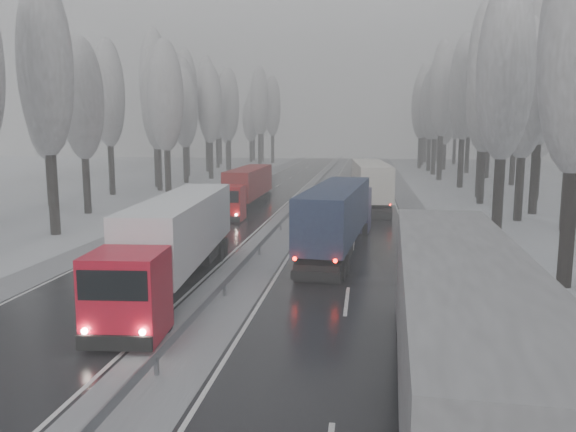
% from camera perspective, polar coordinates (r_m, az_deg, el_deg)
% --- Properties ---
extents(carriageway_right, '(7.50, 200.00, 0.03)m').
position_cam_1_polar(carriageway_right, '(41.42, 6.86, -1.18)').
color(carriageway_right, black).
rests_on(carriageway_right, ground).
extents(carriageway_left, '(7.50, 200.00, 0.03)m').
position_cam_1_polar(carriageway_left, '(42.90, -7.30, -0.85)').
color(carriageway_left, black).
rests_on(carriageway_left, ground).
extents(median_slush, '(3.00, 200.00, 0.04)m').
position_cam_1_polar(median_slush, '(41.84, -0.35, -1.01)').
color(median_slush, '#96979D').
rests_on(median_slush, ground).
extents(shoulder_right, '(2.40, 200.00, 0.04)m').
position_cam_1_polar(shoulder_right, '(41.63, 13.69, -1.31)').
color(shoulder_right, '#96979D').
rests_on(shoulder_right, ground).
extents(shoulder_left, '(2.40, 200.00, 0.04)m').
position_cam_1_polar(shoulder_left, '(44.45, -13.47, -0.68)').
color(shoulder_left, '#96979D').
rests_on(shoulder_left, ground).
extents(median_guardrail, '(0.12, 200.00, 0.76)m').
position_cam_1_polar(median_guardrail, '(41.73, -0.35, -0.23)').
color(median_guardrail, slate).
rests_on(median_guardrail, ground).
extents(tree_18, '(3.60, 3.60, 16.58)m').
position_cam_1_polar(tree_18, '(38.96, 21.21, 13.45)').
color(tree_18, black).
rests_on(tree_18, ground).
extents(tree_19, '(3.60, 3.60, 14.57)m').
position_cam_1_polar(tree_19, '(44.20, 27.01, 10.80)').
color(tree_19, black).
rests_on(tree_19, ground).
extents(tree_20, '(3.60, 3.60, 15.71)m').
position_cam_1_polar(tree_20, '(47.59, 22.97, 11.72)').
color(tree_20, black).
rests_on(tree_20, ground).
extents(tree_21, '(3.60, 3.60, 18.62)m').
position_cam_1_polar(tree_21, '(52.17, 24.37, 13.37)').
color(tree_21, black).
rests_on(tree_21, ground).
extents(tree_22, '(3.60, 3.60, 15.86)m').
position_cam_1_polar(tree_22, '(57.56, 19.41, 11.38)').
color(tree_22, black).
rests_on(tree_22, ground).
extents(tree_23, '(3.60, 3.60, 13.55)m').
position_cam_1_polar(tree_23, '(62.87, 24.32, 9.50)').
color(tree_23, black).
rests_on(tree_23, ground).
extents(tree_24, '(3.60, 3.60, 20.49)m').
position_cam_1_polar(tree_24, '(63.26, 19.37, 13.78)').
color(tree_24, black).
rests_on(tree_24, ground).
extents(tree_25, '(3.60, 3.60, 19.44)m').
position_cam_1_polar(tree_25, '(68.69, 24.47, 12.50)').
color(tree_25, black).
rests_on(tree_25, ground).
extents(tree_26, '(3.60, 3.60, 18.78)m').
position_cam_1_polar(tree_26, '(73.17, 17.46, 12.27)').
color(tree_26, black).
rests_on(tree_26, ground).
extents(tree_27, '(3.60, 3.60, 17.62)m').
position_cam_1_polar(tree_27, '(78.47, 22.21, 11.22)').
color(tree_27, black).
rests_on(tree_27, ground).
extents(tree_28, '(3.60, 3.60, 19.62)m').
position_cam_1_polar(tree_28, '(83.59, 15.42, 12.24)').
color(tree_28, black).
rests_on(tree_28, ground).
extents(tree_29, '(3.60, 3.60, 18.11)m').
position_cam_1_polar(tree_29, '(88.67, 19.87, 11.19)').
color(tree_29, black).
rests_on(tree_29, ground).
extents(tree_30, '(3.60, 3.60, 17.86)m').
position_cam_1_polar(tree_30, '(93.22, 14.75, 11.18)').
color(tree_30, black).
rests_on(tree_30, ground).
extents(tree_31, '(3.60, 3.60, 18.58)m').
position_cam_1_polar(tree_31, '(98.03, 17.99, 11.18)').
color(tree_31, black).
rests_on(tree_31, ground).
extents(tree_32, '(3.60, 3.60, 17.33)m').
position_cam_1_polar(tree_32, '(100.66, 14.28, 10.81)').
color(tree_32, black).
rests_on(tree_32, ground).
extents(tree_33, '(3.60, 3.60, 14.33)m').
position_cam_1_polar(tree_33, '(104.95, 15.73, 9.61)').
color(tree_33, black).
rests_on(tree_33, ground).
extents(tree_34, '(3.60, 3.60, 17.63)m').
position_cam_1_polar(tree_34, '(107.65, 13.39, 10.79)').
color(tree_34, black).
rests_on(tree_34, ground).
extents(tree_35, '(3.60, 3.60, 18.25)m').
position_cam_1_polar(tree_35, '(112.83, 17.94, 10.70)').
color(tree_35, black).
rests_on(tree_35, ground).
extents(tree_36, '(3.60, 3.60, 20.23)m').
position_cam_1_polar(tree_36, '(117.63, 13.61, 11.40)').
color(tree_36, black).
rests_on(tree_36, ground).
extents(tree_37, '(3.60, 3.60, 16.37)m').
position_cam_1_polar(tree_37, '(122.35, 16.69, 10.01)').
color(tree_37, black).
rests_on(tree_37, ground).
extents(tree_38, '(3.60, 3.60, 17.97)m').
position_cam_1_polar(tree_38, '(128.24, 13.89, 10.51)').
color(tree_38, black).
rests_on(tree_38, ground).
extents(tree_39, '(3.60, 3.60, 16.19)m').
position_cam_1_polar(tree_39, '(132.49, 14.92, 9.91)').
color(tree_39, black).
rests_on(tree_39, ground).
extents(tree_58, '(3.60, 3.60, 17.21)m').
position_cam_1_polar(tree_58, '(41.36, -23.43, 13.58)').
color(tree_58, black).
rests_on(tree_58, ground).
extents(tree_60, '(3.60, 3.60, 14.84)m').
position_cam_1_polar(tree_60, '(50.91, -20.19, 11.01)').
color(tree_60, black).
rests_on(tree_60, ground).
extents(tree_61, '(3.60, 3.60, 13.95)m').
position_cam_1_polar(tree_61, '(57.21, -23.44, 9.95)').
color(tree_61, black).
rests_on(tree_61, ground).
extents(tree_62, '(3.60, 3.60, 16.04)m').
position_cam_1_polar(tree_62, '(58.13, -12.35, 11.75)').
color(tree_62, black).
rests_on(tree_62, ground).
extents(tree_63, '(3.60, 3.60, 16.88)m').
position_cam_1_polar(tree_63, '(64.90, -17.82, 11.68)').
color(tree_63, black).
rests_on(tree_63, ground).
extents(tree_64, '(3.60, 3.60, 15.42)m').
position_cam_1_polar(tree_64, '(68.03, -13.16, 10.93)').
color(tree_64, black).
rests_on(tree_64, ground).
extents(tree_65, '(3.60, 3.60, 19.48)m').
position_cam_1_polar(tree_65, '(72.55, -13.43, 12.82)').
color(tree_65, black).
rests_on(tree_65, ground).
extents(tree_66, '(3.60, 3.60, 15.23)m').
position_cam_1_polar(tree_66, '(77.06, -10.48, 10.64)').
color(tree_66, black).
rests_on(tree_66, ground).
extents(tree_67, '(3.60, 3.60, 17.09)m').
position_cam_1_polar(tree_67, '(81.34, -10.55, 11.37)').
color(tree_67, black).
rests_on(tree_67, ground).
extents(tree_68, '(3.60, 3.60, 16.65)m').
position_cam_1_polar(tree_68, '(83.10, -7.95, 11.18)').
color(tree_68, black).
rests_on(tree_68, ground).
extents(tree_69, '(3.60, 3.60, 19.35)m').
position_cam_1_polar(tree_69, '(88.42, -10.34, 12.08)').
color(tree_69, black).
rests_on(tree_69, ground).
extents(tree_70, '(3.60, 3.60, 17.09)m').
position_cam_1_polar(tree_70, '(92.79, -6.07, 11.13)').
color(tree_70, black).
rests_on(tree_70, ground).
extents(tree_71, '(3.60, 3.60, 19.61)m').
position_cam_1_polar(tree_71, '(97.95, -8.28, 11.89)').
color(tree_71, black).
rests_on(tree_71, ground).
extents(tree_72, '(3.60, 3.60, 15.11)m').
position_cam_1_polar(tree_72, '(102.44, -6.22, 10.19)').
color(tree_72, black).
rests_on(tree_72, ground).
extents(tree_73, '(3.60, 3.60, 17.22)m').
position_cam_1_polar(tree_73, '(107.07, -7.23, 10.83)').
color(tree_73, black).
rests_on(tree_73, ground).
extents(tree_74, '(3.60, 3.60, 19.68)m').
position_cam_1_polar(tree_74, '(112.25, -2.93, 11.59)').
color(tree_74, black).
rests_on(tree_74, ground).
extents(tree_75, '(3.60, 3.60, 18.60)m').
position_cam_1_polar(tree_75, '(118.14, -6.99, 11.06)').
color(tree_75, black).
rests_on(tree_75, ground).
extents(tree_76, '(3.60, 3.60, 18.55)m').
position_cam_1_polar(tree_76, '(121.28, -1.59, 11.04)').
color(tree_76, black).
rests_on(tree_76, ground).
extents(tree_77, '(3.60, 3.60, 14.32)m').
position_cam_1_polar(tree_77, '(126.16, -3.83, 9.71)').
color(tree_77, black).
rests_on(tree_77, ground).
extents(tree_78, '(3.60, 3.60, 19.55)m').
position_cam_1_polar(tree_78, '(128.40, -2.67, 11.20)').
color(tree_78, black).
rests_on(tree_78, ground).
extents(tree_79, '(3.60, 3.60, 17.07)m').
position_cam_1_polar(tree_79, '(132.79, -3.54, 10.43)').
color(tree_79, black).
rests_on(tree_79, ground).
extents(truck_grey_tarp, '(3.48, 17.30, 4.41)m').
position_cam_1_polar(truck_grey_tarp, '(14.50, 16.71, -9.91)').
color(truck_grey_tarp, '#525257').
rests_on(truck_grey_tarp, ground).
extents(truck_blue_box, '(3.86, 15.76, 4.01)m').
position_cam_1_polar(truck_blue_box, '(32.70, 5.20, 0.31)').
color(truck_blue_box, '#211F4D').
rests_on(truck_blue_box, ground).
extents(truck_cream_box, '(3.82, 16.63, 4.23)m').
position_cam_1_polar(truck_cream_box, '(51.62, 8.29, 3.50)').
color(truck_cream_box, gray).
rests_on(truck_cream_box, ground).
extents(box_truck_distant, '(2.69, 7.43, 2.73)m').
position_cam_1_polar(box_truck_distant, '(90.87, 8.31, 5.05)').
color(box_truck_distant, '#BABCC1').
rests_on(box_truck_distant, ground).
extents(truck_red_white, '(3.74, 15.79, 4.02)m').
position_cam_1_polar(truck_red_white, '(25.90, -11.26, -2.04)').
color(truck_red_white, red).
rests_on(truck_red_white, ground).
extents(truck_red_red, '(2.35, 14.35, 3.67)m').
position_cam_1_polar(truck_red_red, '(50.39, -4.22, 3.07)').
color(truck_red_red, '#AD090E').
rests_on(truck_red_red, ground).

